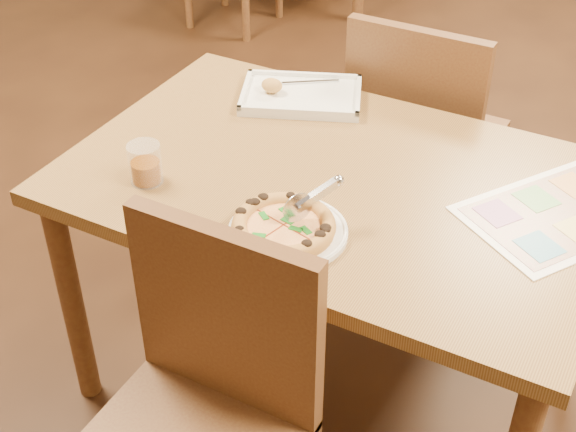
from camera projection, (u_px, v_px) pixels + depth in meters
The scene contains 9 objects.
dining_table at pixel (336, 204), 1.98m from camera, with size 1.30×0.85×0.72m.
chair_near at pixel (205, 388), 1.60m from camera, with size 0.42×0.42×0.47m.
chair_far at pixel (420, 121), 2.45m from camera, with size 0.42×0.42×0.47m.
plate at pixel (288, 232), 1.74m from camera, with size 0.26×0.26×0.01m, color white.
pizza at pixel (284, 226), 1.73m from camera, with size 0.23×0.23×0.03m.
pizza_cutter at pixel (312, 198), 1.72m from camera, with size 0.08×0.12×0.08m.
appetizer_tray at pixel (299, 96), 2.23m from camera, with size 0.39×0.33×0.06m.
glass_tumbler at pixel (145, 166), 1.89m from camera, with size 0.08×0.08×0.10m.
menu at pixel (557, 215), 1.80m from camera, with size 0.29×0.41×0.01m, color white.
Camera 1 is at (0.66, -1.47, 1.80)m, focal length 50.00 mm.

